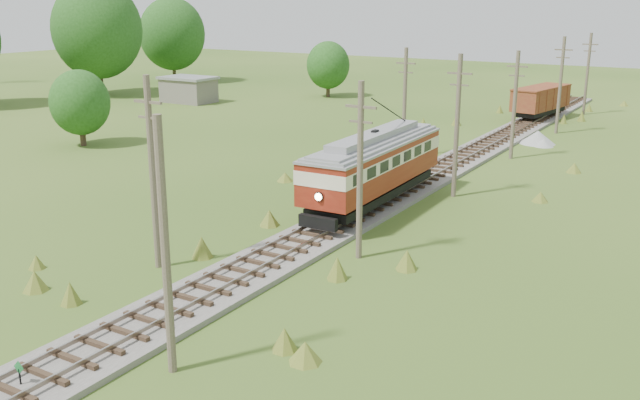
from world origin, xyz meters
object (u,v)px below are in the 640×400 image
Objects in this scene: switch_marker at (19,374)px; streetcar at (374,162)px; gravel_pile at (539,138)px; gondola at (541,99)px.

switch_marker is 0.08× the size of streetcar.
gravel_pile is at bearing 80.75° from streetcar.
gravel_pile is at bearing -66.06° from gondola.
streetcar reaches higher than gravel_pile.
gondola is (-0.00, 37.91, -0.70)m from streetcar.
switch_marker is 0.32× the size of gravel_pile.
gondola reaches higher than gravel_pile.
gravel_pile is (3.34, 24.88, -2.28)m from streetcar.
streetcar is 37.92m from gondola.
gondola is 2.69× the size of gravel_pile.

